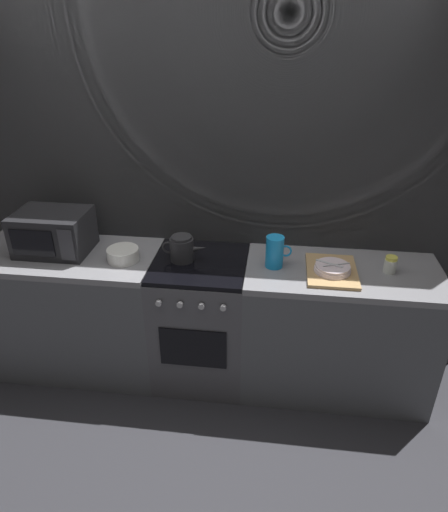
# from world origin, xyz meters

# --- Properties ---
(ground_plane) EXTENTS (8.00, 8.00, 0.00)m
(ground_plane) POSITION_xyz_m (0.00, 0.00, 0.00)
(ground_plane) COLOR #2D2D33
(back_wall) EXTENTS (3.60, 0.05, 2.40)m
(back_wall) POSITION_xyz_m (0.00, 0.32, 1.20)
(back_wall) COLOR gray
(back_wall) RESTS_ON ground_plane
(counter_left) EXTENTS (1.20, 0.60, 0.90)m
(counter_left) POSITION_xyz_m (-0.90, 0.00, 0.45)
(counter_left) COLOR #515459
(counter_left) RESTS_ON ground_plane
(stove_unit) EXTENTS (0.60, 0.63, 0.90)m
(stove_unit) POSITION_xyz_m (-0.00, -0.00, 0.45)
(stove_unit) COLOR #4C4C51
(stove_unit) RESTS_ON ground_plane
(counter_right) EXTENTS (1.20, 0.60, 0.90)m
(counter_right) POSITION_xyz_m (0.90, 0.00, 0.45)
(counter_right) COLOR #515459
(counter_right) RESTS_ON ground_plane
(microwave) EXTENTS (0.46, 0.35, 0.27)m
(microwave) POSITION_xyz_m (-0.96, 0.03, 1.04)
(microwave) COLOR black
(microwave) RESTS_ON counter_left
(kettle) EXTENTS (0.28, 0.15, 0.17)m
(kettle) POSITION_xyz_m (-0.11, 0.01, 0.98)
(kettle) COLOR #262628
(kettle) RESTS_ON stove_unit
(mixing_bowl) EXTENTS (0.20, 0.20, 0.08)m
(mixing_bowl) POSITION_xyz_m (-0.48, -0.04, 0.94)
(mixing_bowl) COLOR silver
(mixing_bowl) RESTS_ON counter_left
(pitcher) EXTENTS (0.16, 0.11, 0.20)m
(pitcher) POSITION_xyz_m (0.47, -0.00, 1.00)
(pitcher) COLOR #198CD8
(pitcher) RESTS_ON counter_right
(dish_pile) EXTENTS (0.30, 0.40, 0.07)m
(dish_pile) POSITION_xyz_m (0.82, -0.04, 0.92)
(dish_pile) COLOR tan
(dish_pile) RESTS_ON counter_right
(spice_jar) EXTENTS (0.08, 0.08, 0.10)m
(spice_jar) POSITION_xyz_m (1.17, 0.01, 0.95)
(spice_jar) COLOR silver
(spice_jar) RESTS_ON counter_right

